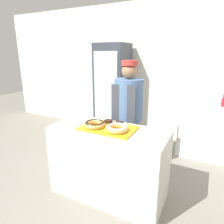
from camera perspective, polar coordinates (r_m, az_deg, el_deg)
name	(u,v)px	position (r m, az deg, el deg)	size (l,w,h in m)	color
ground_plane	(108,193)	(2.76, -1.03, -22.16)	(14.00, 14.00, 0.00)	gray
wall_back	(158,73)	(4.17, 13.10, 10.90)	(8.00, 0.06, 2.70)	silver
display_counter	(108,163)	(2.51, -1.08, -14.29)	(1.38, 0.60, 0.88)	beige
serving_tray	(108,128)	(2.31, -1.14, -4.62)	(0.63, 0.39, 0.02)	yellow
donut_chocolate_glaze	(95,124)	(2.32, -5.01, -3.41)	(0.25, 0.25, 0.06)	tan
donut_light_glaze	(117,128)	(2.19, 1.44, -4.60)	(0.25, 0.25, 0.06)	tan
brownie_back_left	(108,121)	(2.45, -1.11, -2.67)	(0.08, 0.08, 0.03)	black
brownie_back_right	(119,123)	(2.39, 2.05, -3.20)	(0.08, 0.08, 0.03)	black
baker_person	(128,116)	(2.92, 4.62, -1.03)	(0.41, 0.41, 1.63)	#4C4C51
beverage_fridge	(112,92)	(4.14, 0.12, 5.80)	(0.61, 0.59, 1.91)	#333842
chest_freezer	(210,132)	(3.86, 26.17, -5.15)	(0.99, 0.68, 0.82)	white
bottle_red	(223,102)	(3.98, 29.14, 2.53)	(0.06, 0.06, 0.22)	red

